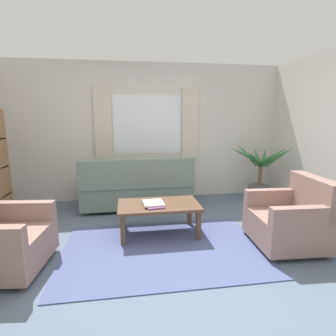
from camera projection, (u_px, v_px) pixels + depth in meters
name	position (u px, v px, depth m)	size (l,w,h in m)	color
ground_plane	(163.00, 250.00, 3.29)	(6.24, 6.24, 0.00)	slate
wall_back	(147.00, 132.00, 5.23)	(5.32, 0.12, 2.60)	silver
window_with_curtains	(148.00, 125.00, 5.12)	(1.98, 0.07, 1.40)	white
area_rug	(163.00, 249.00, 3.29)	(2.42, 1.64, 0.01)	#4C5684
couch	(137.00, 188.00, 4.74)	(1.90, 0.82, 0.92)	slate
armchair_right	(292.00, 219.00, 3.34)	(0.86, 0.88, 0.88)	gray
coffee_table	(159.00, 208.00, 3.66)	(1.10, 0.64, 0.44)	brown
book_stack_on_table	(154.00, 204.00, 3.58)	(0.29, 0.36, 0.04)	#7F478C
potted_plant	(260.00, 175.00, 5.11)	(1.24, 1.18, 1.13)	#56565B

